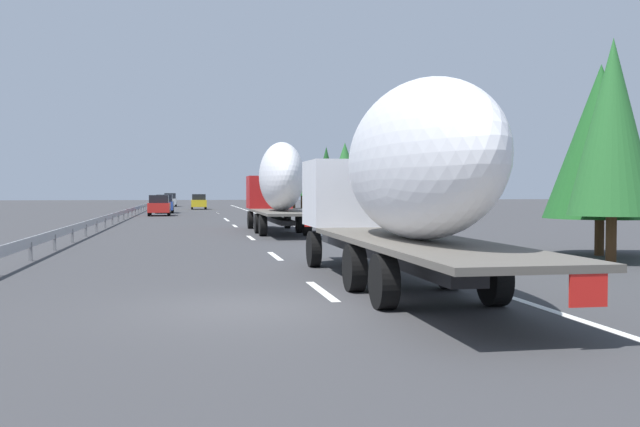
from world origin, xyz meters
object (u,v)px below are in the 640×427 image
at_px(car_red_compact, 159,205).
at_px(road_sign, 278,191).
at_px(car_silver_hatch, 170,200).
at_px(car_blue_sedan, 165,204).
at_px(truck_lead, 278,184).
at_px(car_yellow_coupe, 199,202).
at_px(truck_trailing, 401,176).

distance_m(car_red_compact, road_sign, 10.94).
distance_m(car_silver_hatch, road_sign, 43.63).
xyz_separation_m(car_silver_hatch, car_blue_sedan, (-31.09, -0.21, -0.02)).
bearing_deg(truck_lead, road_sign, -7.07).
bearing_deg(truck_lead, car_red_compact, 14.52).
relative_size(truck_lead, car_red_compact, 3.21).
relative_size(car_red_compact, car_blue_sedan, 0.88).
xyz_separation_m(truck_lead, car_red_compact, (28.15, 7.29, -1.66)).
relative_size(car_yellow_coupe, car_red_compact, 1.02).
distance_m(car_yellow_coupe, car_red_compact, 22.74).
distance_m(car_silver_hatch, car_red_compact, 39.20).
xyz_separation_m(car_yellow_coupe, car_red_compact, (-22.42, 3.82, 0.01)).
distance_m(truck_lead, car_blue_sedan, 36.98).
distance_m(truck_lead, truck_trailing, 22.09).
relative_size(truck_trailing, car_red_compact, 3.45).
bearing_deg(car_silver_hatch, truck_lead, -173.82).
xyz_separation_m(car_silver_hatch, road_sign, (-42.36, -10.39, 1.27)).
distance_m(truck_lead, car_red_compact, 29.13).
bearing_deg(road_sign, car_yellow_coupe, 14.40).
relative_size(car_yellow_coupe, car_silver_hatch, 0.93).
bearing_deg(road_sign, truck_lead, 172.93).
bearing_deg(car_red_compact, car_silver_hatch, 0.00).
distance_m(truck_lead, road_sign, 25.19).
height_order(truck_trailing, car_blue_sedan, truck_trailing).
relative_size(car_red_compact, road_sign, 1.27).
height_order(car_red_compact, car_blue_sedan, car_blue_sedan).
bearing_deg(car_yellow_coupe, car_silver_hatch, 12.83).
relative_size(car_blue_sedan, road_sign, 1.44).
xyz_separation_m(truck_lead, road_sign, (24.99, -3.10, -0.36)).
height_order(truck_lead, truck_trailing, truck_lead).
distance_m(truck_lead, car_yellow_coupe, 50.72).
height_order(truck_lead, car_yellow_coupe, truck_lead).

